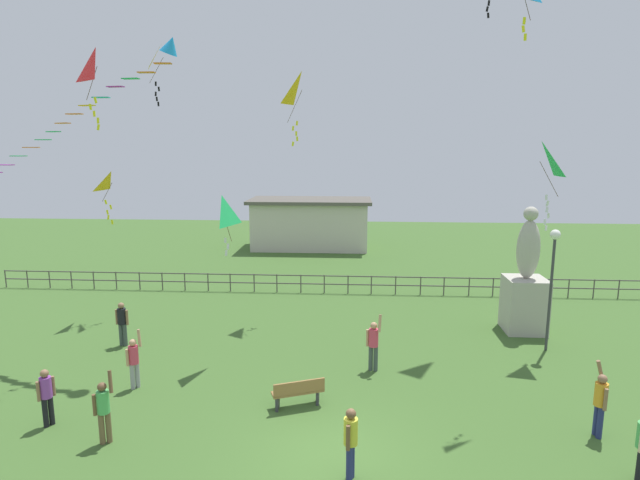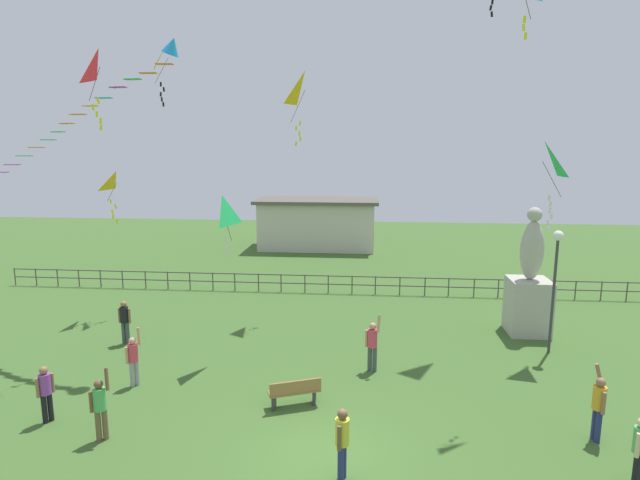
% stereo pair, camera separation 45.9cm
% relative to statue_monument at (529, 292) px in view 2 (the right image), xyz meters
% --- Properties ---
extents(ground_plane, '(80.00, 80.00, 0.00)m').
position_rel_statue_monument_xyz_m(ground_plane, '(-7.45, -9.06, -1.72)').
color(ground_plane, '#3D6028').
extents(statue_monument, '(1.55, 1.55, 5.10)m').
position_rel_statue_monument_xyz_m(statue_monument, '(0.00, 0.00, 0.00)').
color(statue_monument, '#B2AD9E').
rests_on(statue_monument, ground_plane).
extents(lamppost, '(0.36, 0.36, 4.51)m').
position_rel_statue_monument_xyz_m(lamppost, '(0.21, -2.01, 1.56)').
color(lamppost, '#38383D').
rests_on(lamppost, ground_plane).
extents(park_bench, '(1.55, 0.93, 0.85)m').
position_rel_statue_monument_xyz_m(park_bench, '(-8.48, -6.77, -1.25)').
color(park_bench, olive).
rests_on(park_bench, ground_plane).
extents(person_0, '(0.32, 0.53, 2.00)m').
position_rel_statue_monument_xyz_m(person_0, '(-0.60, -7.77, -0.71)').
color(person_0, navy).
rests_on(person_0, ground_plane).
extents(person_1, '(0.51, 0.31, 1.69)m').
position_rel_statue_monument_xyz_m(person_1, '(-15.56, -2.59, -0.75)').
color(person_1, '#3F4C47').
rests_on(person_1, ground_plane).
extents(person_2, '(0.51, 0.33, 1.91)m').
position_rel_statue_monument_xyz_m(person_2, '(-13.15, -8.88, -0.75)').
color(person_2, brown).
rests_on(person_2, ground_plane).
extents(person_3, '(0.30, 0.42, 1.60)m').
position_rel_statue_monument_xyz_m(person_3, '(-15.07, -8.18, -0.80)').
color(person_3, black).
rests_on(person_3, ground_plane).
extents(person_4, '(0.36, 0.39, 1.64)m').
position_rel_statue_monument_xyz_m(person_4, '(-0.51, -9.58, -0.77)').
color(person_4, black).
rests_on(person_4, ground_plane).
extents(person_5, '(0.32, 0.50, 1.71)m').
position_rel_statue_monument_xyz_m(person_5, '(-6.97, -9.92, -0.73)').
color(person_5, navy).
rests_on(person_5, ground_plane).
extents(person_6, '(0.51, 0.39, 1.99)m').
position_rel_statue_monument_xyz_m(person_6, '(-6.24, -4.18, -0.72)').
color(person_6, '#3F4C47').
rests_on(person_6, ground_plane).
extents(person_7, '(0.43, 0.39, 1.87)m').
position_rel_statue_monument_xyz_m(person_7, '(-13.67, -5.91, -0.78)').
color(person_7, '#99999E').
rests_on(person_7, ground_plane).
extents(kite_1, '(1.22, 1.00, 3.04)m').
position_rel_statue_monument_xyz_m(kite_1, '(-9.20, 1.96, 7.96)').
color(kite_1, yellow).
extents(kite_2, '(0.79, 1.04, 2.23)m').
position_rel_statue_monument_xyz_m(kite_2, '(-17.26, 0.88, 4.11)').
color(kite_2, yellow).
extents(kite_3, '(1.01, 0.90, 2.67)m').
position_rel_statue_monument_xyz_m(kite_3, '(-15.52, -3.15, 8.23)').
color(kite_3, red).
extents(kite_4, '(0.64, 1.15, 2.06)m').
position_rel_statue_monument_xyz_m(kite_4, '(-11.40, -3.37, 3.49)').
color(kite_4, '#1EB759').
extents(kite_6, '(1.10, 0.86, 3.09)m').
position_rel_statue_monument_xyz_m(kite_6, '(-0.43, -1.81, 5.07)').
color(kite_6, '#1EB759').
extents(kite_7, '(1.07, 1.09, 2.71)m').
position_rel_statue_monument_xyz_m(kite_7, '(-15.54, 3.03, 9.54)').
color(kite_7, yellow).
extents(streamer_kite, '(8.26, 1.78, 4.66)m').
position_rel_statue_monument_xyz_m(streamer_kite, '(-13.96, -2.76, 8.47)').
color(streamer_kite, '#198CD1').
extents(waterfront_railing, '(36.05, 0.06, 0.95)m').
position_rel_statue_monument_xyz_m(waterfront_railing, '(-7.78, 4.94, -1.10)').
color(waterfront_railing, '#4C4742').
rests_on(waterfront_railing, ground_plane).
extents(pavilion_building, '(8.92, 4.64, 3.65)m').
position_rel_statue_monument_xyz_m(pavilion_building, '(-10.10, 16.94, 0.13)').
color(pavilion_building, beige).
rests_on(pavilion_building, ground_plane).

